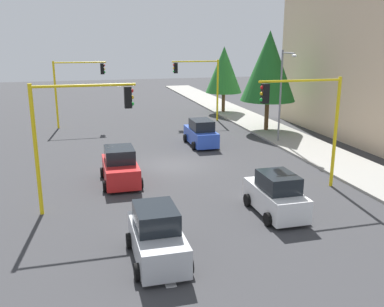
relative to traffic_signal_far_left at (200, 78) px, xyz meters
The scene contains 14 objects.
ground_plane 15.68m from the traffic_signal_far_left, 22.25° to the right, with size 120.00×120.00×0.00m, color #353538.
sidewalk_kerb 10.97m from the traffic_signal_far_left, 27.94° to the left, with size 80.00×4.00×0.15m, color gray.
lane_arrow_near 27.28m from the traffic_signal_far_left, 18.88° to the right, with size 2.40×1.10×1.10m.
traffic_signal_far_left is the anchor object (origin of this frame).
traffic_signal_near_right 23.05m from the traffic_signal_far_left, 29.83° to the right, with size 0.36×4.59×5.95m.
traffic_signal_near_left 20.00m from the traffic_signal_far_left, ahead, with size 0.36×4.59×5.91m.
traffic_signal_far_right 11.46m from the traffic_signal_far_left, 90.00° to the right, with size 0.36×4.59×5.92m.
street_lamp_curbside 10.96m from the traffic_signal_far_left, 18.48° to the left, with size 2.15×0.28×7.00m.
tree_roadside_mid 7.50m from the traffic_signal_far_left, 35.46° to the left, with size 4.62×4.62×8.47m.
tree_roadside_far 5.52m from the traffic_signal_far_left, 136.68° to the left, with size 3.85×3.85×7.03m.
car_blue 10.20m from the traffic_signal_far_left, 15.38° to the right, with size 4.11×1.98×1.98m.
car_red 19.21m from the traffic_signal_far_left, 29.37° to the right, with size 3.93×2.10×1.98m.
car_silver 27.14m from the traffic_signal_far_left, 19.16° to the right, with size 3.79×1.98×1.98m.
car_white 23.14m from the traffic_signal_far_left, ahead, with size 3.76×1.96×1.98m.
Camera 1 is at (25.28, -5.46, 7.79)m, focal length 39.71 mm.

